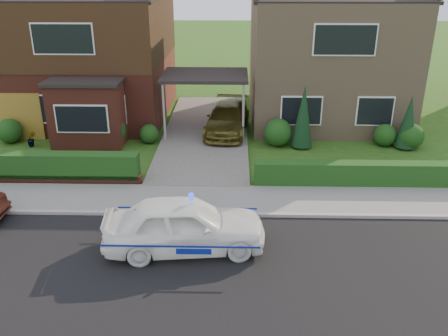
{
  "coord_description": "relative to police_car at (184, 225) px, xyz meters",
  "views": [
    {
      "loc": [
        1.34,
        -9.91,
        7.2
      ],
      "look_at": [
        1.02,
        3.5,
        1.44
      ],
      "focal_mm": 38.0,
      "sensor_mm": 36.0,
      "label": 1
    }
  ],
  "objects": [
    {
      "name": "shrub_left_near",
      "position": [
        -2.41,
        8.4,
        -0.32
      ],
      "size": [
        0.84,
        0.84,
        0.84
      ],
      "primitive_type": "sphere",
      "color": "#163D13",
      "rests_on": "ground"
    },
    {
      "name": "conifer_a",
      "position": [
        4.19,
        8.0,
        0.56
      ],
      "size": [
        0.9,
        0.9,
        2.6
      ],
      "primitive_type": "cone",
      "color": "black",
      "rests_on": "ground"
    },
    {
      "name": "shrub_right_far",
      "position": [
        8.79,
        8.0,
        -0.2
      ],
      "size": [
        1.08,
        1.08,
        1.08
      ],
      "primitive_type": "sphere",
      "color": "#163D13",
      "rests_on": "ground"
    },
    {
      "name": "shrub_left_mid",
      "position": [
        -4.01,
        8.1,
        -0.08
      ],
      "size": [
        1.32,
        1.32,
        1.32
      ],
      "primitive_type": "sphere",
      "color": "#163D13",
      "rests_on": "ground"
    },
    {
      "name": "hedge_right",
      "position": [
        5.79,
        4.15,
        -0.74
      ],
      "size": [
        7.5,
        0.55,
        0.8
      ],
      "primitive_type": "cube",
      "color": "#163D13",
      "rests_on": "ground"
    },
    {
      "name": "kerb",
      "position": [
        -0.01,
        1.85,
        -0.68
      ],
      "size": [
        60.0,
        0.16,
        0.12
      ],
      "primitive_type": "cube",
      "color": "#9E9993",
      "rests_on": "ground"
    },
    {
      "name": "dwarf_wall",
      "position": [
        -5.81,
        4.1,
        -0.56
      ],
      "size": [
        7.7,
        0.25,
        0.36
      ],
      "primitive_type": "cube",
      "color": "brown",
      "rests_on": "ground"
    },
    {
      "name": "potted_plant_c",
      "position": [
        -2.51,
        4.8,
        -0.32
      ],
      "size": [
        0.63,
        0.63,
        0.86
      ],
      "primitive_type": "imported",
      "rotation": [
        0.0,
        0.0,
        1.18
      ],
      "color": "gray",
      "rests_on": "ground"
    },
    {
      "name": "house_left",
      "position": [
        -5.79,
        12.7,
        3.07
      ],
      "size": [
        7.5,
        9.53,
        7.25
      ],
      "color": "brown",
      "rests_on": "ground"
    },
    {
      "name": "police_car",
      "position": [
        0.0,
        0.0,
        0.0
      ],
      "size": [
        4.01,
        4.52,
        1.65
      ],
      "rotation": [
        0.0,
        0.0,
        1.68
      ],
      "color": "white",
      "rests_on": "ground"
    },
    {
      "name": "shrub_right_mid",
      "position": [
        7.79,
        8.3,
        -0.26
      ],
      "size": [
        0.96,
        0.96,
        0.96
      ],
      "primitive_type": "sphere",
      "color": "#163D13",
      "rests_on": "ground"
    },
    {
      "name": "shrub_right_near",
      "position": [
        3.19,
        8.2,
        -0.14
      ],
      "size": [
        1.2,
        1.2,
        1.2
      ],
      "primitive_type": "sphere",
      "color": "#163D13",
      "rests_on": "ground"
    },
    {
      "name": "conifer_b",
      "position": [
        8.59,
        8.0,
        0.36
      ],
      "size": [
        0.9,
        0.9,
        2.2
      ],
      "primitive_type": "cone",
      "color": "black",
      "rests_on": "ground"
    },
    {
      "name": "house_right",
      "position": [
        5.79,
        12.79,
        2.92
      ],
      "size": [
        7.5,
        8.06,
        7.25
      ],
      "color": "#A08262",
      "rests_on": "ground"
    },
    {
      "name": "driveway",
      "position": [
        -0.01,
        9.8,
        -0.68
      ],
      "size": [
        3.8,
        12.0,
        0.12
      ],
      "primitive_type": "cube",
      "color": "#666059",
      "rests_on": "ground"
    },
    {
      "name": "road",
      "position": [
        -0.01,
        -1.2,
        -0.74
      ],
      "size": [
        60.0,
        6.0,
        0.02
      ],
      "primitive_type": "cube",
      "color": "black",
      "rests_on": "ground"
    },
    {
      "name": "ground",
      "position": [
        -0.01,
        -1.2,
        -0.74
      ],
      "size": [
        120.0,
        120.0,
        0.0
      ],
      "primitive_type": "plane",
      "color": "#244F15",
      "rests_on": "ground"
    },
    {
      "name": "garage_door",
      "position": [
        -8.25,
        8.76,
        0.31
      ],
      "size": [
        2.2,
        0.1,
        2.1
      ],
      "primitive_type": "cube",
      "color": "brown",
      "rests_on": "ground"
    },
    {
      "name": "driveway_car",
      "position": [
        0.99,
        9.66,
        0.01
      ],
      "size": [
        2.2,
        4.51,
        1.26
      ],
      "primitive_type": "imported",
      "rotation": [
        0.0,
        0.0,
        -0.1
      ],
      "color": "brown",
      "rests_on": "driveway"
    },
    {
      "name": "hedge_left",
      "position": [
        -5.81,
        4.25,
        -0.74
      ],
      "size": [
        7.5,
        0.55,
        0.9
      ],
      "primitive_type": "cube",
      "color": "#163D13",
      "rests_on": "ground"
    },
    {
      "name": "potted_plant_b",
      "position": [
        -7.37,
        7.8,
        -0.4
      ],
      "size": [
        0.47,
        0.43,
        0.69
      ],
      "primitive_type": "imported",
      "rotation": [
        0.0,
        0.0,
        0.4
      ],
      "color": "gray",
      "rests_on": "ground"
    },
    {
      "name": "carport_link",
      "position": [
        -0.01,
        9.75,
        1.91
      ],
      "size": [
        3.8,
        3.0,
        2.77
      ],
      "color": "black",
      "rests_on": "ground"
    },
    {
      "name": "shrub_left_far",
      "position": [
        -8.51,
        8.3,
        -0.2
      ],
      "size": [
        1.08,
        1.08,
        1.08
      ],
      "primitive_type": "sphere",
      "color": "#163D13",
      "rests_on": "ground"
    },
    {
      "name": "sidewalk",
      "position": [
        -0.01,
        2.9,
        -0.69
      ],
      "size": [
        60.0,
        2.0,
        0.1
      ],
      "primitive_type": "cube",
      "color": "slate",
      "rests_on": "ground"
    }
  ]
}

